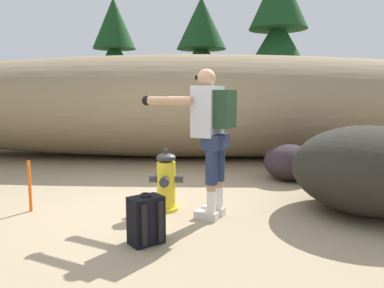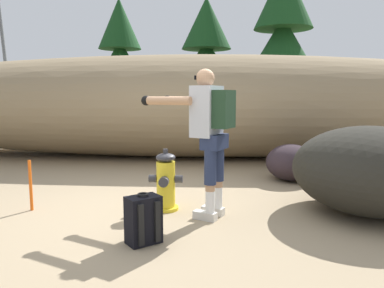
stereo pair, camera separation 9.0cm
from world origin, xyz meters
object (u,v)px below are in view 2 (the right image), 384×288
object	(u,v)px
fire_hydrant	(166,182)
spare_backpack	(143,220)
boulder_mid	(291,162)
boulder_large	(370,170)
utility_worker	(208,125)
survey_stake	(31,185)
boulder_small	(380,163)

from	to	relation	value
fire_hydrant	spare_backpack	distance (m)	1.01
spare_backpack	boulder_mid	size ratio (longest dim) A/B	0.56
boulder_large	boulder_mid	world-z (taller)	boulder_large
spare_backpack	utility_worker	bearing A→B (deg)	-74.50
utility_worker	spare_backpack	size ratio (longest dim) A/B	3.47
fire_hydrant	survey_stake	size ratio (longest dim) A/B	1.21
boulder_mid	boulder_large	bearing A→B (deg)	-70.09
fire_hydrant	boulder_mid	bearing A→B (deg)	43.97
spare_backpack	fire_hydrant	bearing A→B (deg)	-42.62
survey_stake	utility_worker	bearing A→B (deg)	-2.18
boulder_mid	utility_worker	bearing A→B (deg)	-123.41
spare_backpack	survey_stake	world-z (taller)	survey_stake
boulder_small	survey_stake	distance (m)	4.62
fire_hydrant	survey_stake	bearing A→B (deg)	-174.95
boulder_mid	survey_stake	world-z (taller)	survey_stake
fire_hydrant	survey_stake	xyz separation A→B (m)	(-1.58, -0.14, -0.03)
spare_backpack	survey_stake	distance (m)	1.75
fire_hydrant	spare_backpack	xyz separation A→B (m)	(-0.06, -1.00, -0.12)
boulder_mid	fire_hydrant	bearing A→B (deg)	-136.03
boulder_small	survey_stake	world-z (taller)	boulder_small
fire_hydrant	boulder_small	size ratio (longest dim) A/B	0.64
utility_worker	survey_stake	bearing A→B (deg)	22.06
spare_backpack	boulder_large	xyz separation A→B (m)	(2.41, 1.07, 0.29)
utility_worker	boulder_mid	distance (m)	2.41
fire_hydrant	boulder_large	world-z (taller)	boulder_large
utility_worker	survey_stake	size ratio (longest dim) A/B	2.72
fire_hydrant	spare_backpack	bearing A→B (deg)	-93.60
spare_backpack	survey_stake	bearing A→B (deg)	21.34
utility_worker	spare_backpack	bearing A→B (deg)	78.76
spare_backpack	boulder_large	size ratio (longest dim) A/B	0.26
utility_worker	boulder_large	distance (m)	1.95
utility_worker	boulder_mid	xyz separation A→B (m)	(1.26, 1.91, -0.74)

